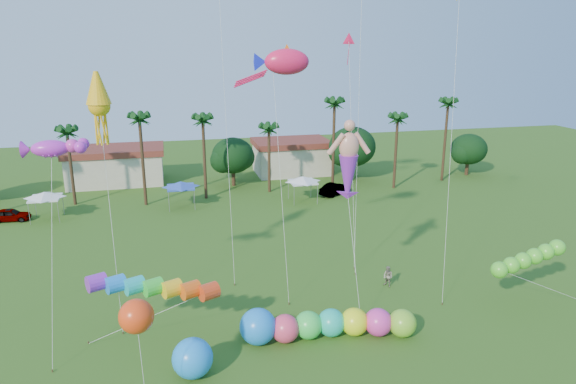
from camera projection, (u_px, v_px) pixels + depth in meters
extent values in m
cylinder|color=#3A2819|center=(71.00, 169.00, 58.36)|extent=(0.36, 0.36, 8.50)
cylinder|color=#3A2819|center=(143.00, 163.00, 58.06)|extent=(0.36, 0.36, 10.00)
cylinder|color=#3A2819|center=(205.00, 160.00, 60.63)|extent=(0.36, 0.36, 9.50)
cylinder|color=#3A2819|center=(269.00, 161.00, 63.56)|extent=(0.36, 0.36, 8.00)
cylinder|color=#3A2819|center=(333.00, 147.00, 63.99)|extent=(0.36, 0.36, 11.00)
cylinder|color=#3A2819|center=(396.00, 154.00, 65.12)|extent=(0.36, 0.36, 9.00)
cylinder|color=#3A2819|center=(445.00, 142.00, 68.57)|extent=(0.36, 0.36, 10.50)
sphere|color=#113814|center=(233.00, 155.00, 66.39)|extent=(5.46, 5.46, 5.46)
sphere|color=#113814|center=(352.00, 147.00, 68.86)|extent=(6.30, 6.30, 6.30)
sphere|color=#113814|center=(469.00, 149.00, 71.98)|extent=(5.04, 5.04, 5.04)
cube|color=beige|center=(116.00, 168.00, 68.28)|extent=(12.00, 7.00, 4.00)
cube|color=beige|center=(291.00, 159.00, 73.64)|extent=(10.00, 7.00, 4.00)
pyramid|color=white|center=(45.00, 195.00, 53.65)|extent=(3.00, 3.00, 0.60)
pyramid|color=blue|center=(181.00, 184.00, 57.71)|extent=(3.00, 3.00, 0.60)
pyramid|color=white|center=(303.00, 179.00, 59.90)|extent=(3.00, 3.00, 0.60)
imported|color=#4C4C54|center=(10.00, 215.00, 53.79)|extent=(4.06, 1.87, 1.35)
imported|color=#4C4C54|center=(335.00, 189.00, 63.21)|extent=(4.57, 3.75, 1.47)
imported|color=gray|center=(388.00, 277.00, 39.18)|extent=(0.91, 0.98, 1.63)
sphere|color=#F33F68|center=(285.00, 329.00, 31.87)|extent=(1.79, 1.79, 1.79)
sphere|color=#34E14E|center=(308.00, 325.00, 32.26)|extent=(1.79, 1.79, 1.79)
sphere|color=#1BC3A8|center=(331.00, 323.00, 32.54)|extent=(1.79, 1.79, 1.79)
sphere|color=#F0FF1A|center=(354.00, 322.00, 32.65)|extent=(1.79, 1.79, 1.79)
sphere|color=#ED37A7|center=(378.00, 322.00, 32.60)|extent=(1.79, 1.79, 1.79)
sphere|color=#7FCB2D|center=(402.00, 323.00, 32.49)|extent=(1.79, 1.79, 1.79)
sphere|color=#1B85F7|center=(258.00, 327.00, 31.63)|extent=(2.56, 2.56, 2.29)
sphere|color=#1C8DFD|center=(193.00, 358.00, 28.45)|extent=(2.28, 2.28, 2.28)
cylinder|color=red|center=(177.00, 295.00, 30.83)|extent=(7.71, 2.93, 1.04)
cylinder|color=silver|center=(148.00, 318.00, 31.56)|extent=(7.47, 1.46, 3.42)
cylinder|color=brown|center=(88.00, 342.00, 31.85)|extent=(0.08, 0.08, 0.16)
ellipsoid|color=#53D02E|center=(499.00, 270.00, 34.98)|extent=(6.21, 3.16, 1.35)
cylinder|color=silver|center=(541.00, 285.00, 36.12)|extent=(6.98, 0.16, 3.11)
sphere|color=#FF4114|center=(136.00, 316.00, 24.12)|extent=(1.94, 1.94, 1.66)
cylinder|color=silver|center=(142.00, 368.00, 24.88)|extent=(0.15, 0.09, 5.59)
cylinder|color=silver|center=(355.00, 246.00, 33.97)|extent=(0.11, 3.75, 10.09)
cylinder|color=brown|center=(362.00, 327.00, 33.60)|extent=(0.08, 0.08, 0.16)
ellipsoid|color=#F81B52|center=(287.00, 62.00, 36.47)|extent=(5.10, 2.51, 2.04)
cylinder|color=silver|center=(288.00, 183.00, 36.55)|extent=(0.96, 4.60, 16.70)
cylinder|color=brown|center=(289.00, 304.00, 36.61)|extent=(0.08, 0.08, 0.16)
cylinder|color=silver|center=(225.00, 99.00, 38.04)|extent=(0.04, 5.11, 28.02)
cylinder|color=brown|center=(235.00, 284.00, 39.53)|extent=(0.08, 0.08, 0.16)
cone|color=yellow|center=(99.00, 106.00, 32.41)|extent=(2.05, 2.05, 4.44)
cylinder|color=silver|center=(111.00, 221.00, 32.66)|extent=(0.52, 3.80, 14.17)
cylinder|color=brown|center=(123.00, 333.00, 32.90)|extent=(0.08, 0.08, 0.16)
ellipsoid|color=#CA29D0|center=(50.00, 149.00, 30.50)|extent=(4.15, 2.92, 1.47)
cylinder|color=silver|center=(51.00, 258.00, 29.80)|extent=(0.42, 4.98, 11.94)
cylinder|color=brown|center=(52.00, 371.00, 29.07)|extent=(0.08, 0.08, 0.16)
cone|color=#F41B50|center=(349.00, 40.00, 40.53)|extent=(1.17, 0.31, 1.16)
cylinder|color=silver|center=(352.00, 159.00, 40.95)|extent=(0.44, 4.44, 18.20)
cylinder|color=brown|center=(355.00, 274.00, 41.34)|extent=(0.08, 0.08, 0.16)
cylinder|color=silver|center=(451.00, 140.00, 35.68)|extent=(1.81, 4.39, 22.92)
cylinder|color=brown|center=(442.00, 304.00, 36.60)|extent=(0.08, 0.08, 0.16)
cylinder|color=silver|center=(359.00, 78.00, 40.41)|extent=(1.43, 4.50, 30.73)
cylinder|color=brown|center=(354.00, 268.00, 42.41)|extent=(0.08, 0.08, 0.16)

